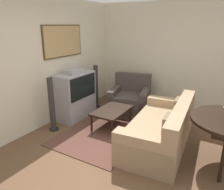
% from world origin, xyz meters
% --- Properties ---
extents(ground_plane, '(12.00, 12.00, 0.00)m').
position_xyz_m(ground_plane, '(0.00, 0.00, 0.00)').
color(ground_plane, brown).
extents(wall_back, '(12.00, 0.10, 2.70)m').
position_xyz_m(wall_back, '(0.01, 2.13, 1.36)').
color(wall_back, beige).
rests_on(wall_back, ground_plane).
extents(wall_right, '(0.06, 12.00, 2.70)m').
position_xyz_m(wall_right, '(2.63, 0.00, 1.35)').
color(wall_right, beige).
rests_on(wall_right, ground_plane).
extents(area_rug, '(2.47, 1.51, 0.01)m').
position_xyz_m(area_rug, '(0.64, 0.76, 0.01)').
color(area_rug, brown).
rests_on(area_rug, ground_plane).
extents(tv, '(0.99, 0.50, 1.16)m').
position_xyz_m(tv, '(0.80, 1.81, 0.55)').
color(tv, '#9E9EA3').
rests_on(tv, ground_plane).
extents(couch, '(2.11, 1.12, 0.83)m').
position_xyz_m(couch, '(0.58, -0.38, 0.30)').
color(couch, tan).
rests_on(couch, ground_plane).
extents(armchair, '(1.10, 1.13, 0.91)m').
position_xyz_m(armchair, '(1.86, 0.88, 0.30)').
color(armchair, '#473D38').
rests_on(armchair, ground_plane).
extents(coffee_table, '(0.93, 0.59, 0.39)m').
position_xyz_m(coffee_table, '(0.77, 0.79, 0.35)').
color(coffee_table, black).
rests_on(coffee_table, ground_plane).
extents(speaker_tower_left, '(0.20, 0.20, 1.13)m').
position_xyz_m(speaker_tower_left, '(0.00, 1.77, 0.54)').
color(speaker_tower_left, black).
rests_on(speaker_tower_left, ground_plane).
extents(speaker_tower_right, '(0.20, 0.20, 1.13)m').
position_xyz_m(speaker_tower_right, '(1.60, 1.77, 0.54)').
color(speaker_tower_right, black).
rests_on(speaker_tower_right, ground_plane).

